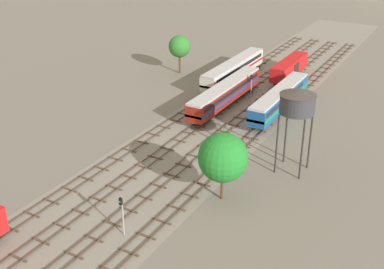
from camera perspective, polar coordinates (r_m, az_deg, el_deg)
name	(u,v)px	position (r m, az deg, el deg)	size (l,w,h in m)	color
ground_plane	(203,135)	(72.99, 1.30, -0.10)	(480.00, 480.00, 0.00)	slate
ballast_bed	(203,135)	(72.99, 1.30, -0.10)	(17.20, 176.00, 0.01)	gray
track_far_left	(169,123)	(76.77, -2.68, 1.31)	(2.40, 126.00, 0.29)	#47382D
track_left	(194,129)	(74.69, 0.18, 0.64)	(2.40, 126.00, 0.29)	#47382D
track_centre_left	(219,135)	(72.83, 3.19, -0.08)	(2.40, 126.00, 0.29)	#47382D
track_centre	(247,142)	(71.19, 6.36, -0.82)	(2.40, 126.00, 0.29)	#47382D
passenger_coach_left_near	(225,92)	(82.65, 3.89, 4.91)	(2.96, 22.00, 3.80)	maroon
diesel_railcar_centre_mid	(280,98)	(81.29, 10.12, 4.20)	(2.96, 20.50, 3.80)	#194C8C
passenger_coach_far_left_midfar	(234,68)	(95.23, 4.87, 7.63)	(2.96, 22.00, 3.80)	beige
freight_boxcar_centre_left_far	(289,67)	(98.09, 11.22, 7.66)	(2.87, 14.00, 3.60)	red
water_tower	(297,103)	(61.04, 12.12, 3.58)	(4.53, 4.53, 10.86)	#2D2826
signal_post_nearest	(122,211)	(50.84, -8.11, -8.72)	(0.28, 0.47, 4.67)	gray
signal_post_near	(251,83)	(86.62, 6.88, 5.95)	(0.28, 0.47, 4.51)	gray
lineside_tree_0	(179,47)	(99.23, -1.46, 10.15)	(4.36, 4.36, 7.67)	#4C331E
lineside_tree_2	(223,158)	(55.20, 3.60, -2.69)	(5.71, 5.71, 8.25)	#4C331E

